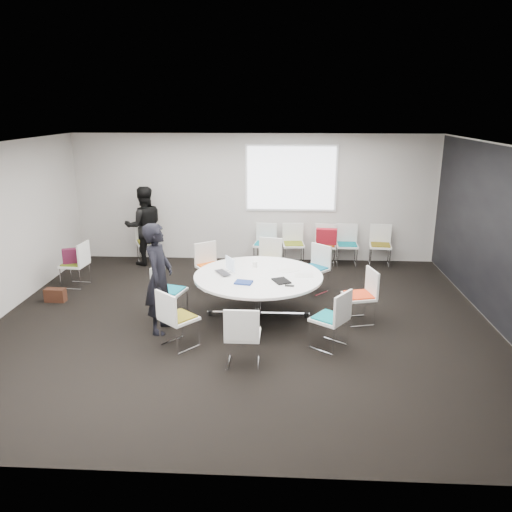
{
  "coord_description": "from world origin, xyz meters",
  "views": [
    {
      "loc": [
        0.62,
        -7.4,
        3.35
      ],
      "look_at": [
        0.2,
        0.4,
        1.0
      ],
      "focal_mm": 35.0,
      "sensor_mm": 36.0,
      "label": 1
    }
  ],
  "objects_px": {
    "chair_ring_h": "(330,330)",
    "chair_back_d": "(347,253)",
    "chair_ring_f": "(179,329)",
    "chair_back_c": "(325,253)",
    "laptop": "(226,273)",
    "chair_ring_a": "(359,306)",
    "chair_ring_d": "(211,275)",
    "conference_table": "(258,287)",
    "chair_ring_g": "(243,347)",
    "chair_ring_e": "(170,301)",
    "person_back": "(144,226)",
    "cup": "(255,264)",
    "chair_back_e": "(380,253)",
    "brown_bag": "(55,295)",
    "chair_person_back": "(148,250)",
    "maroon_bag": "(74,256)",
    "person_main": "(159,278)",
    "chair_ring_c": "(268,270)",
    "chair_back_b": "(293,252)",
    "chair_back_a": "(265,252)",
    "chair_ring_b": "(314,278)",
    "chair_spare_left": "(76,273)"
  },
  "relations": [
    {
      "from": "chair_ring_h",
      "to": "chair_back_d",
      "type": "distance_m",
      "value": 4.04
    },
    {
      "from": "chair_ring_f",
      "to": "chair_back_c",
      "type": "distance_m",
      "value": 4.71
    },
    {
      "from": "laptop",
      "to": "chair_back_c",
      "type": "bearing_deg",
      "value": -64.14
    },
    {
      "from": "chair_ring_h",
      "to": "chair_back_d",
      "type": "xyz_separation_m",
      "value": [
        0.72,
        3.97,
        0.0
      ]
    },
    {
      "from": "chair_ring_a",
      "to": "chair_back_d",
      "type": "height_order",
      "value": "same"
    },
    {
      "from": "chair_ring_d",
      "to": "conference_table",
      "type": "bearing_deg",
      "value": 91.84
    },
    {
      "from": "chair_ring_g",
      "to": "chair_back_d",
      "type": "bearing_deg",
      "value": 67.44
    },
    {
      "from": "chair_ring_e",
      "to": "person_back",
      "type": "relative_size",
      "value": 0.51
    },
    {
      "from": "chair_back_c",
      "to": "cup",
      "type": "xyz_separation_m",
      "value": [
        -1.4,
        -2.49,
        0.5
      ]
    },
    {
      "from": "chair_back_e",
      "to": "chair_ring_g",
      "type": "bearing_deg",
      "value": 66.7
    },
    {
      "from": "chair_ring_e",
      "to": "brown_bag",
      "type": "height_order",
      "value": "chair_ring_e"
    },
    {
      "from": "laptop",
      "to": "chair_back_d",
      "type": "bearing_deg",
      "value": -70.11
    },
    {
      "from": "chair_person_back",
      "to": "maroon_bag",
      "type": "distance_m",
      "value": 1.96
    },
    {
      "from": "chair_ring_h",
      "to": "person_main",
      "type": "distance_m",
      "value": 2.66
    },
    {
      "from": "cup",
      "to": "chair_ring_a",
      "type": "bearing_deg",
      "value": -17.58
    },
    {
      "from": "chair_back_d",
      "to": "cup",
      "type": "xyz_separation_m",
      "value": [
        -1.88,
        -2.51,
        0.5
      ]
    },
    {
      "from": "maroon_bag",
      "to": "chair_ring_d",
      "type": "bearing_deg",
      "value": -0.05
    },
    {
      "from": "chair_ring_e",
      "to": "chair_ring_f",
      "type": "height_order",
      "value": "same"
    },
    {
      "from": "chair_ring_a",
      "to": "chair_ring_c",
      "type": "xyz_separation_m",
      "value": [
        -1.52,
        1.76,
        0.0
      ]
    },
    {
      "from": "chair_person_back",
      "to": "chair_ring_c",
      "type": "bearing_deg",
      "value": 131.29
    },
    {
      "from": "chair_ring_a",
      "to": "chair_ring_c",
      "type": "bearing_deg",
      "value": 26.88
    },
    {
      "from": "chair_back_b",
      "to": "person_back",
      "type": "xyz_separation_m",
      "value": [
        -3.25,
        -0.17,
        0.59
      ]
    },
    {
      "from": "chair_ring_d",
      "to": "cup",
      "type": "bearing_deg",
      "value": 100.57
    },
    {
      "from": "chair_ring_c",
      "to": "person_main",
      "type": "height_order",
      "value": "person_main"
    },
    {
      "from": "chair_back_a",
      "to": "maroon_bag",
      "type": "height_order",
      "value": "chair_back_a"
    },
    {
      "from": "chair_back_b",
      "to": "conference_table",
      "type": "bearing_deg",
      "value": 73.37
    },
    {
      "from": "chair_back_d",
      "to": "person_main",
      "type": "distance_m",
      "value": 4.85
    },
    {
      "from": "chair_ring_c",
      "to": "chair_back_c",
      "type": "bearing_deg",
      "value": -120.89
    },
    {
      "from": "chair_back_a",
      "to": "chair_person_back",
      "type": "relative_size",
      "value": 1.0
    },
    {
      "from": "chair_ring_b",
      "to": "chair_back_b",
      "type": "xyz_separation_m",
      "value": [
        -0.35,
        1.71,
        0.0
      ]
    },
    {
      "from": "brown_bag",
      "to": "chair_ring_d",
      "type": "bearing_deg",
      "value": 16.34
    },
    {
      "from": "chair_ring_a",
      "to": "chair_back_c",
      "type": "height_order",
      "value": "same"
    },
    {
      "from": "chair_ring_b",
      "to": "chair_ring_h",
      "type": "relative_size",
      "value": 1.0
    },
    {
      "from": "chair_back_e",
      "to": "chair_ring_e",
      "type": "bearing_deg",
      "value": 43.79
    },
    {
      "from": "chair_ring_d",
      "to": "brown_bag",
      "type": "relative_size",
      "value": 2.44
    },
    {
      "from": "chair_ring_h",
      "to": "cup",
      "type": "xyz_separation_m",
      "value": [
        -1.16,
        1.46,
        0.5
      ]
    },
    {
      "from": "chair_ring_a",
      "to": "chair_ring_e",
      "type": "xyz_separation_m",
      "value": [
        -3.09,
        0.06,
        0.0
      ]
    },
    {
      "from": "chair_ring_f",
      "to": "cup",
      "type": "xyz_separation_m",
      "value": [
        1.01,
        1.56,
        0.5
      ]
    },
    {
      "from": "chair_back_d",
      "to": "chair_person_back",
      "type": "distance_m",
      "value": 4.42
    },
    {
      "from": "chair_ring_c",
      "to": "cup",
      "type": "distance_m",
      "value": 1.33
    },
    {
      "from": "chair_ring_a",
      "to": "person_main",
      "type": "bearing_deg",
      "value": 84.82
    },
    {
      "from": "laptop",
      "to": "brown_bag",
      "type": "height_order",
      "value": "laptop"
    },
    {
      "from": "chair_back_b",
      "to": "person_back",
      "type": "height_order",
      "value": "person_back"
    },
    {
      "from": "chair_back_c",
      "to": "laptop",
      "type": "relative_size",
      "value": 2.46
    },
    {
      "from": "brown_bag",
      "to": "chair_ring_a",
      "type": "bearing_deg",
      "value": -6.45
    },
    {
      "from": "chair_back_e",
      "to": "chair_person_back",
      "type": "distance_m",
      "value": 5.14
    },
    {
      "from": "chair_back_b",
      "to": "brown_bag",
      "type": "xyz_separation_m",
      "value": [
        -4.28,
        -2.46,
        -0.16
      ]
    },
    {
      "from": "chair_back_b",
      "to": "chair_back_c",
      "type": "xyz_separation_m",
      "value": [
        0.69,
        -0.02,
        0.0
      ]
    },
    {
      "from": "chair_back_d",
      "to": "person_back",
      "type": "distance_m",
      "value": 4.45
    },
    {
      "from": "chair_spare_left",
      "to": "chair_person_back",
      "type": "xyz_separation_m",
      "value": [
        0.95,
        1.67,
        0.0
      ]
    }
  ]
}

